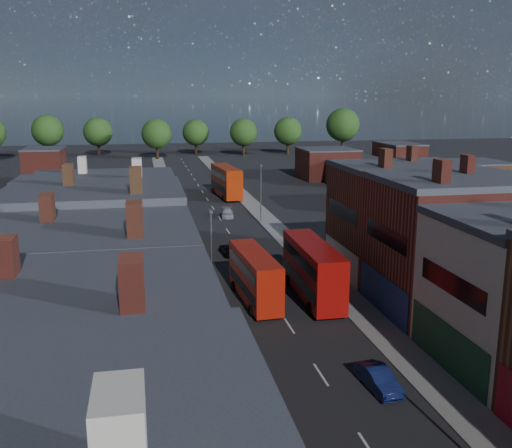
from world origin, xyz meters
name	(u,v)px	position (x,y,z in m)	size (l,w,h in m)	color
pavement_west	(181,245)	(-6.50, 50.00, 0.06)	(3.00, 200.00, 0.12)	gray
pavement_east	(288,239)	(6.50, 50.00, 0.06)	(3.00, 200.00, 0.12)	gray
lamp_post_2	(212,250)	(-5.20, 30.00, 4.70)	(0.25, 0.70, 8.12)	slate
lamp_post_3	(261,190)	(5.20, 60.00, 4.70)	(0.25, 0.70, 8.12)	slate
bus_0	(255,275)	(-1.57, 29.81, 2.32)	(2.98, 10.09, 4.31)	red
bus_1	(313,269)	(3.50, 29.58, 2.64)	(2.98, 11.37, 4.90)	#AA0C09
bus_2	(226,181)	(3.50, 81.45, 2.88)	(3.92, 12.54, 5.33)	#992306
car_1	(378,379)	(2.83, 13.62, 0.66)	(1.40, 4.02, 1.32)	#121D51
car_2	(230,250)	(-1.47, 44.66, 0.53)	(1.76, 3.83, 1.06)	black
car_3	(227,213)	(1.20, 64.77, 0.60)	(1.68, 4.14, 1.20)	#BDBDBD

